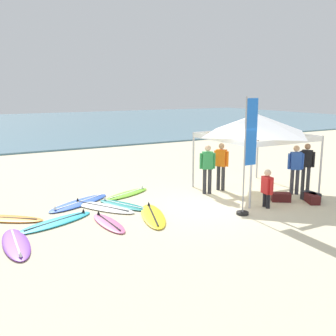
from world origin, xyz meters
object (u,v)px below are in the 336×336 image
(surfboard_yellow, at_px, (153,216))
(surfboard_cyan, at_px, (56,222))
(surfboard_teal, at_px, (123,205))
(surfboard_pink, at_px, (109,223))
(surfboard_orange, at_px, (4,218))
(person_blue, at_px, (295,166))
(surfboard_blue, at_px, (79,203))
(person_orange, at_px, (221,163))
(person_red, at_px, (267,187))
(surfboard_purple, at_px, (16,244))
(person_green, at_px, (207,166))
(person_black, at_px, (307,164))
(banner_flag, at_px, (247,161))
(gear_bag_on_sand, at_px, (312,199))
(surfboard_lime, at_px, (127,194))
(surfboard_white, at_px, (102,207))
(canopy_tent, at_px, (256,124))
(gear_bag_by_pole, at_px, (311,196))
(gear_bag_near_tent, at_px, (281,197))

(surfboard_yellow, height_order, surfboard_cyan, same)
(surfboard_teal, xyz_separation_m, surfboard_pink, (-1.04, -1.38, 0.00))
(surfboard_orange, height_order, person_blue, person_blue)
(surfboard_blue, xyz_separation_m, person_orange, (4.99, -0.83, 0.95))
(person_red, bearing_deg, surfboard_blue, 146.15)
(surfboard_purple, distance_m, person_green, 6.91)
(person_black, xyz_separation_m, person_red, (-2.65, -0.82, -0.33))
(banner_flag, bearing_deg, gear_bag_on_sand, -4.16)
(surfboard_teal, distance_m, gear_bag_on_sand, 6.06)
(surfboard_lime, height_order, surfboard_white, same)
(surfboard_white, bearing_deg, gear_bag_on_sand, -25.37)
(canopy_tent, xyz_separation_m, gear_bag_by_pole, (0.73, -1.93, -2.25))
(person_orange, bearing_deg, surfboard_cyan, -173.77)
(surfboard_teal, xyz_separation_m, gear_bag_near_tent, (4.67, -2.09, 0.10))
(surfboard_cyan, bearing_deg, surfboard_yellow, -18.49)
(surfboard_lime, relative_size, person_blue, 1.20)
(canopy_tent, relative_size, person_green, 1.90)
(surfboard_yellow, height_order, banner_flag, banner_flag)
(canopy_tent, xyz_separation_m, gear_bag_near_tent, (-0.18, -1.50, -2.25))
(person_blue, bearing_deg, surfboard_purple, -179.84)
(surfboard_cyan, relative_size, person_red, 2.01)
(surfboard_orange, xyz_separation_m, person_green, (6.59, -0.52, 0.95))
(gear_bag_on_sand, bearing_deg, banner_flag, 175.84)
(gear_bag_on_sand, bearing_deg, surfboard_purple, 173.33)
(surfboard_cyan, bearing_deg, gear_bag_on_sand, -15.70)
(surfboard_purple, relative_size, person_green, 1.32)
(surfboard_lime, bearing_deg, person_black, -25.20)
(surfboard_blue, xyz_separation_m, surfboard_lime, (1.79, 0.25, 0.00))
(surfboard_orange, bearing_deg, surfboard_cyan, -40.85)
(surfboard_yellow, relative_size, person_red, 2.01)
(surfboard_lime, distance_m, gear_bag_near_tent, 5.15)
(surfboard_cyan, relative_size, surfboard_orange, 1.11)
(surfboard_white, relative_size, gear_bag_on_sand, 4.11)
(canopy_tent, height_order, banner_flag, banner_flag)
(surfboard_pink, xyz_separation_m, person_green, (4.20, 1.31, 0.95))
(surfboard_lime, distance_m, surfboard_yellow, 2.63)
(person_orange, height_order, gear_bag_by_pole, person_orange)
(surfboard_lime, height_order, surfboard_orange, same)
(surfboard_pink, relative_size, person_green, 1.08)
(surfboard_white, xyz_separation_m, person_red, (4.42, -2.50, 0.62))
(surfboard_cyan, height_order, person_orange, person_orange)
(surfboard_blue, relative_size, surfboard_yellow, 1.04)
(surfboard_cyan, height_order, surfboard_orange, same)
(surfboard_purple, relative_size, person_black, 1.32)
(surfboard_orange, distance_m, person_blue, 9.44)
(surfboard_lime, bearing_deg, surfboard_orange, -170.01)
(person_blue, bearing_deg, banner_flag, -163.47)
(person_green, distance_m, gear_bag_near_tent, 2.66)
(person_blue, xyz_separation_m, banner_flag, (-2.94, -0.87, 0.59))
(gear_bag_on_sand, bearing_deg, person_blue, 73.07)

